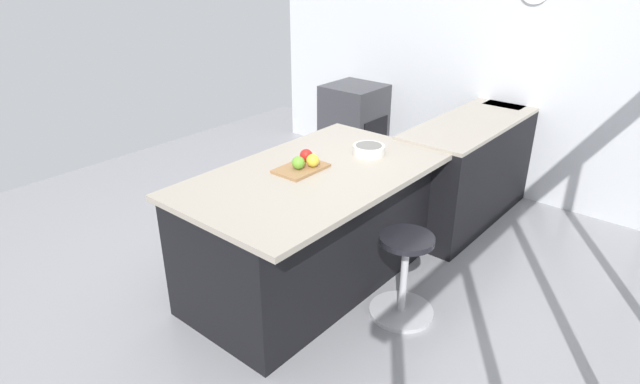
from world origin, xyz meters
name	(u,v)px	position (x,y,z in m)	size (l,w,h in m)	color
ground_plane	(300,293)	(0.00, 0.00, 0.00)	(7.00, 7.00, 0.00)	gray
interior_partition_left	(484,49)	(-2.69, 0.00, 1.38)	(0.15, 5.04, 2.77)	silver
sink_cabinet	(489,155)	(-2.35, 0.34, 0.47)	(2.54, 0.60, 1.20)	black
oven_range	(354,124)	(-2.34, -1.28, 0.45)	(0.60, 0.61, 0.89)	#38383D
kitchen_island	(310,227)	(-0.17, -0.05, 0.46)	(1.91, 1.12, 0.90)	black
stool_by_window	(404,278)	(-0.27, 0.69, 0.28)	(0.44, 0.44, 0.61)	#B7B7BC
cutting_board	(301,168)	(-0.14, -0.10, 0.91)	(0.36, 0.24, 0.02)	olive
apple_yellow	(313,160)	(-0.20, -0.04, 0.97)	(0.09, 0.09, 0.09)	gold
apple_red	(306,155)	(-0.24, -0.14, 0.97)	(0.09, 0.09, 0.09)	red
apple_green	(298,163)	(-0.10, -0.09, 0.97)	(0.09, 0.09, 0.09)	#609E2D
fruit_bowl	(369,149)	(-0.68, 0.08, 0.94)	(0.24, 0.24, 0.07)	silver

